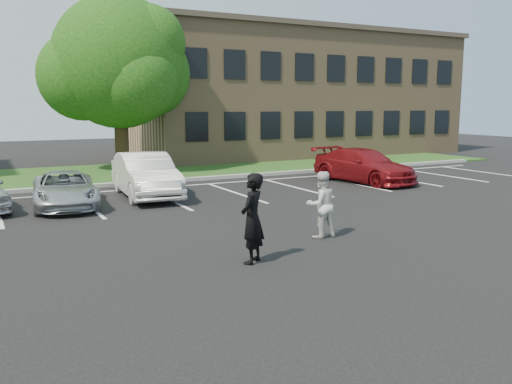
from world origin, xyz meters
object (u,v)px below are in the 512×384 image
Objects in this scene: car_silver_minivan at (65,189)px; car_red_compact at (364,166)px; man_white_shirt at (321,205)px; office_building at (293,94)px; car_white_sedan at (146,175)px; tree at (120,65)px; man_black_suit at (252,218)px.

car_silver_minivan is 0.85× the size of car_red_compact.
office_building is at bearing -117.04° from man_white_shirt.
car_white_sedan is (-2.19, 8.20, -0.04)m from man_white_shirt.
car_red_compact is (-4.90, -13.97, -3.42)m from office_building.
office_building reaches higher than car_silver_minivan.
car_white_sedan is at bearing -137.66° from office_building.
tree is 4.47× the size of man_black_suit.
office_building is 19.96m from car_white_sedan.
man_white_shirt is 0.40× the size of car_silver_minivan.
man_white_shirt is 8.49m from car_white_sedan.
tree is at bearing -159.40° from office_building.
car_silver_minivan is (-17.53, -13.98, -3.56)m from office_building.
man_black_suit is (-14.97, -22.65, -3.17)m from office_building.
man_black_suit is 9.05m from car_silver_minivan.
tree is 17.09m from man_white_shirt.
car_red_compact is (7.45, 7.49, -0.12)m from man_white_shirt.
car_silver_minivan is 3.08m from car_white_sedan.
tree is 1.77× the size of car_white_sedan.
tree is 11.03m from car_silver_minivan.
tree is at bearing -137.05° from man_black_suit.
man_white_shirt is at bearing -71.05° from car_white_sedan.
tree is 9.51m from car_white_sedan.
office_building is 14.22m from tree.
tree is 18.28m from man_black_suit.
car_red_compact is (9.65, -0.71, -0.08)m from car_white_sedan.
man_white_shirt is 0.34× the size of car_red_compact.
man_black_suit is (-1.70, -17.67, -4.36)m from tree.
car_silver_minivan is at bearing -162.27° from car_white_sedan.
car_white_sedan is at bearing -72.15° from man_white_shirt.
man_black_suit is 0.39× the size of car_red_compact.
car_silver_minivan is (-5.17, 7.47, -0.26)m from man_white_shirt.
car_red_compact is at bearing 179.23° from man_black_suit.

